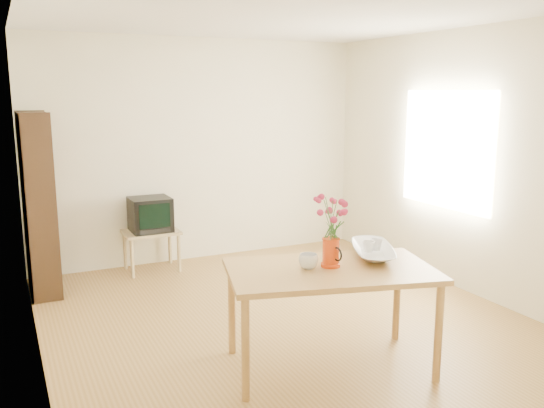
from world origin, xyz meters
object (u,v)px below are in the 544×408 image
pitcher (331,254)px  television (150,214)px  table (331,279)px  bowl (373,229)px  mug (308,261)px

pitcher → television: bearing=96.5°
table → bowl: size_ratio=3.61×
table → mug: (-0.15, 0.06, 0.13)m
mug → television: bearing=-76.0°
pitcher → table: bearing=-123.1°
mug → bowl: size_ratio=0.31×
bowl → television: bowl is taller
mug → television: mug is taller
table → bowl: (0.45, 0.13, 0.29)m
table → pitcher: size_ratio=7.47×
pitcher → mug: pitcher is taller
bowl → table: bearing=-163.6°
pitcher → bowl: bowl is taller
table → pitcher: (0.02, 0.04, 0.17)m
pitcher → bowl: size_ratio=0.48×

